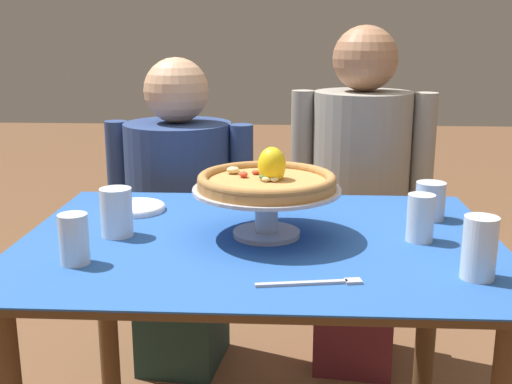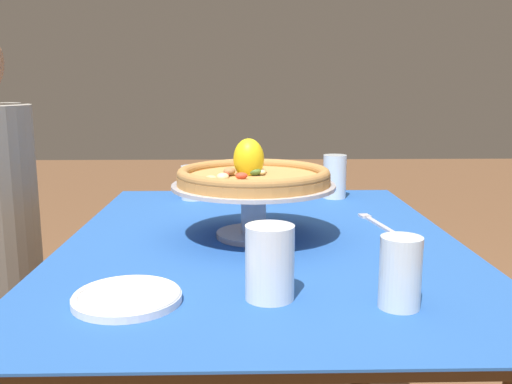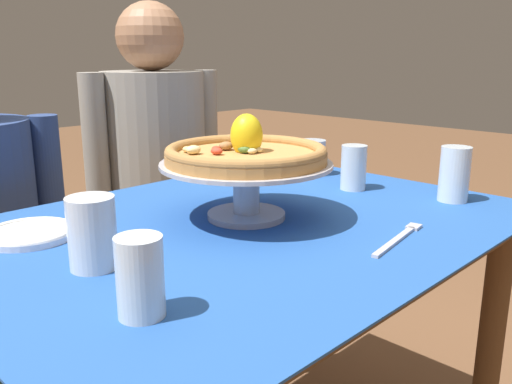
% 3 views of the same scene
% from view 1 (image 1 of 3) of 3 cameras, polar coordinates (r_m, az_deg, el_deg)
% --- Properties ---
extents(dining_table, '(1.14, 0.84, 0.74)m').
position_cam_1_polar(dining_table, '(1.56, 0.32, -8.32)').
color(dining_table, brown).
rests_on(dining_table, ground).
extents(pizza_stand, '(0.35, 0.35, 0.12)m').
position_cam_1_polar(pizza_stand, '(1.51, 0.96, -0.93)').
color(pizza_stand, '#B7B7C1').
rests_on(pizza_stand, dining_table).
extents(pizza, '(0.33, 0.33, 0.10)m').
position_cam_1_polar(pizza, '(1.50, 0.99, 1.11)').
color(pizza, '#BC8447').
rests_on(pizza, pizza_stand).
extents(water_glass_side_left, '(0.08, 0.08, 0.12)m').
position_cam_1_polar(water_glass_side_left, '(1.57, -12.34, -2.02)').
color(water_glass_side_left, white).
rests_on(water_glass_side_left, dining_table).
extents(water_glass_side_right, '(0.06, 0.06, 0.11)m').
position_cam_1_polar(water_glass_side_right, '(1.54, 14.50, -2.45)').
color(water_glass_side_right, silver).
rests_on(water_glass_side_right, dining_table).
extents(water_glass_front_left, '(0.06, 0.06, 0.11)m').
position_cam_1_polar(water_glass_front_left, '(1.40, -16.00, -4.30)').
color(water_glass_front_left, silver).
rests_on(water_glass_front_left, dining_table).
extents(water_glass_front_right, '(0.07, 0.07, 0.13)m').
position_cam_1_polar(water_glass_front_right, '(1.34, 19.38, -5.06)').
color(water_glass_front_right, silver).
rests_on(water_glass_front_right, dining_table).
extents(water_glass_back_right, '(0.08, 0.08, 0.10)m').
position_cam_1_polar(water_glass_back_right, '(1.72, 15.35, -0.91)').
color(water_glass_back_right, silver).
rests_on(water_glass_back_right, dining_table).
extents(side_plate, '(0.17, 0.17, 0.02)m').
position_cam_1_polar(side_plate, '(1.78, -10.84, -1.37)').
color(side_plate, white).
rests_on(side_plate, dining_table).
extents(dinner_fork, '(0.21, 0.05, 0.01)m').
position_cam_1_polar(dinner_fork, '(1.26, 5.32, -8.11)').
color(dinner_fork, '#B7B7C1').
rests_on(dinner_fork, dining_table).
extents(diner_left, '(0.53, 0.42, 1.14)m').
position_cam_1_polar(diner_left, '(2.31, -6.81, -2.49)').
color(diner_left, '#1E3833').
rests_on(diner_left, ground).
extents(diner_right, '(0.50, 0.38, 1.24)m').
position_cam_1_polar(diner_right, '(2.32, 9.24, -1.37)').
color(diner_right, maroon).
rests_on(diner_right, ground).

